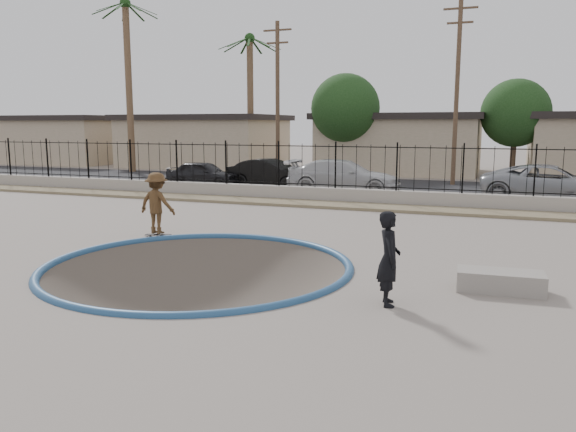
% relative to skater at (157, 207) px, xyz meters
% --- Properties ---
extents(ground, '(120.00, 120.00, 2.20)m').
position_rel_skater_xyz_m(ground, '(2.80, 10.39, -1.97)').
color(ground, gray).
rests_on(ground, ground).
extents(bowl_pit, '(6.84, 6.84, 1.80)m').
position_rel_skater_xyz_m(bowl_pit, '(2.80, -2.61, -0.87)').
color(bowl_pit, '#494038').
rests_on(bowl_pit, ground).
extents(coping_ring, '(7.04, 7.04, 0.20)m').
position_rel_skater_xyz_m(coping_ring, '(2.80, -2.61, -0.87)').
color(coping_ring, navy).
rests_on(coping_ring, ground).
extents(rock_strip, '(42.00, 1.60, 0.11)m').
position_rel_skater_xyz_m(rock_strip, '(2.80, 7.59, -0.82)').
color(rock_strip, '#8C7E5C').
rests_on(rock_strip, ground).
extents(retaining_wall, '(42.00, 0.45, 0.60)m').
position_rel_skater_xyz_m(retaining_wall, '(2.80, 8.69, -0.57)').
color(retaining_wall, gray).
rests_on(retaining_wall, ground).
extents(fence, '(40.00, 0.04, 1.80)m').
position_rel_skater_xyz_m(fence, '(2.80, 8.69, 0.63)').
color(fence, black).
rests_on(fence, retaining_wall).
extents(street, '(90.00, 8.00, 0.04)m').
position_rel_skater_xyz_m(street, '(2.80, 15.39, -0.85)').
color(street, black).
rests_on(street, ground).
extents(house_west_far, '(10.60, 8.60, 3.90)m').
position_rel_skater_xyz_m(house_west_far, '(-25.20, 24.89, 1.10)').
color(house_west_far, tan).
rests_on(house_west_far, ground).
extents(house_west, '(11.60, 8.60, 3.90)m').
position_rel_skater_xyz_m(house_west, '(-12.20, 24.89, 1.10)').
color(house_west, tan).
rests_on(house_west, ground).
extents(house_center, '(10.60, 8.60, 3.90)m').
position_rel_skater_xyz_m(house_center, '(2.80, 24.89, 1.10)').
color(house_center, tan).
rests_on(house_center, ground).
extents(palm_left, '(2.30, 2.30, 11.30)m').
position_rel_skater_xyz_m(palm_left, '(-14.20, 18.39, 7.08)').
color(palm_left, brown).
rests_on(palm_left, ground).
extents(palm_mid, '(2.30, 2.30, 9.30)m').
position_rel_skater_xyz_m(palm_mid, '(-7.20, 22.39, 5.81)').
color(palm_mid, brown).
rests_on(palm_mid, ground).
extents(utility_pole_left, '(1.70, 0.24, 9.00)m').
position_rel_skater_xyz_m(utility_pole_left, '(-3.20, 17.39, 3.83)').
color(utility_pole_left, '#473323').
rests_on(utility_pole_left, ground).
extents(utility_pole_mid, '(1.70, 0.24, 9.50)m').
position_rel_skater_xyz_m(utility_pole_mid, '(6.80, 17.39, 4.08)').
color(utility_pole_mid, '#473323').
rests_on(utility_pole_mid, ground).
extents(street_tree_left, '(4.32, 4.32, 6.36)m').
position_rel_skater_xyz_m(street_tree_left, '(-0.20, 21.39, 3.32)').
color(street_tree_left, '#473323').
rests_on(street_tree_left, ground).
extents(street_tree_mid, '(3.96, 3.96, 5.83)m').
position_rel_skater_xyz_m(street_tree_mid, '(9.80, 22.39, 2.96)').
color(street_tree_mid, '#473323').
rests_on(street_tree_mid, ground).
extents(skater, '(1.16, 0.71, 1.75)m').
position_rel_skater_xyz_m(skater, '(0.00, 0.00, 0.00)').
color(skater, brown).
rests_on(skater, ground).
extents(skateboard, '(0.76, 0.39, 0.06)m').
position_rel_skater_xyz_m(skateboard, '(0.00, -0.00, -0.82)').
color(skateboard, black).
rests_on(skateboard, ground).
extents(videographer, '(0.58, 0.71, 1.69)m').
position_rel_skater_xyz_m(videographer, '(7.34, -3.84, -0.03)').
color(videographer, black).
rests_on(videographer, ground).
extents(concrete_ledge, '(1.64, 0.80, 0.40)m').
position_rel_skater_xyz_m(concrete_ledge, '(9.21, -2.27, -0.67)').
color(concrete_ledge, gray).
rests_on(concrete_ledge, ground).
extents(car_a, '(3.90, 1.60, 1.32)m').
position_rel_skater_xyz_m(car_a, '(-5.05, 11.79, -0.18)').
color(car_a, black).
rests_on(car_a, street).
extents(car_b, '(4.52, 1.97, 1.44)m').
position_rel_skater_xyz_m(car_b, '(-1.61, 12.42, -0.12)').
color(car_b, black).
rests_on(car_b, street).
extents(car_c, '(5.36, 2.32, 1.54)m').
position_rel_skater_xyz_m(car_c, '(2.31, 11.79, -0.07)').
color(car_c, '#BCBCBE').
rests_on(car_c, street).
extents(car_d, '(5.63, 2.85, 1.53)m').
position_rel_skater_xyz_m(car_d, '(11.09, 11.79, -0.07)').
color(car_d, '#94979C').
rests_on(car_d, street).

